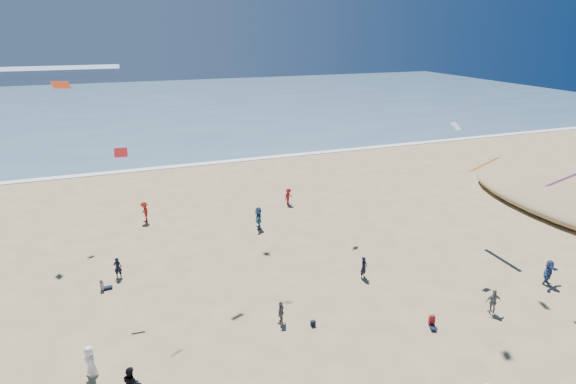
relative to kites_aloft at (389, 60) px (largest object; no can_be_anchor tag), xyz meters
name	(u,v)px	position (x,y,z in m)	size (l,w,h in m)	color
ocean	(147,106)	(-10.07, 81.80, -14.49)	(220.00, 100.00, 0.06)	#476B84
surf_line	(172,167)	(-10.07, 31.80, -14.48)	(220.00, 1.20, 0.08)	white
standing_flyers	(304,265)	(-4.35, 1.92, -13.65)	(29.71, 40.07, 1.94)	#33618C
seated_group	(312,370)	(-7.50, -7.09, -14.10)	(18.93, 20.11, 0.84)	white
navy_bag	(313,323)	(-5.87, -3.38, -14.35)	(0.28, 0.18, 0.34)	black
kites_aloft	(389,60)	(0.00, 0.00, 0.00)	(41.85, 39.74, 29.83)	#FF670D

